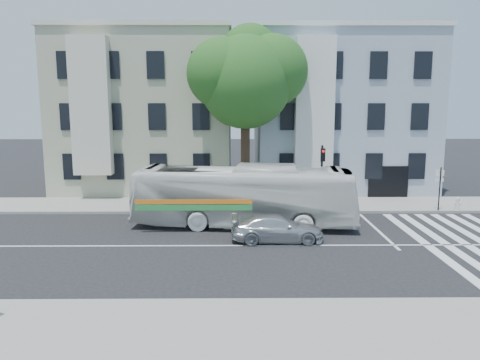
{
  "coord_description": "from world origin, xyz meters",
  "views": [
    {
      "loc": [
        -0.6,
        -20.09,
        6.36
      ],
      "look_at": [
        -0.37,
        3.42,
        2.4
      ],
      "focal_mm": 35.0,
      "sensor_mm": 36.0,
      "label": 1
    }
  ],
  "objects_px": {
    "traffic_signal": "(322,168)",
    "fire_hydrant": "(457,203)",
    "sedan": "(277,228)",
    "bus": "(244,196)"
  },
  "relations": [
    {
      "from": "sedan",
      "to": "fire_hydrant",
      "type": "relative_size",
      "value": 5.8
    },
    {
      "from": "bus",
      "to": "fire_hydrant",
      "type": "height_order",
      "value": "bus"
    },
    {
      "from": "bus",
      "to": "traffic_signal",
      "type": "bearing_deg",
      "value": -44.13
    },
    {
      "from": "bus",
      "to": "sedan",
      "type": "bearing_deg",
      "value": -145.02
    },
    {
      "from": "traffic_signal",
      "to": "fire_hydrant",
      "type": "height_order",
      "value": "traffic_signal"
    },
    {
      "from": "bus",
      "to": "fire_hydrant",
      "type": "relative_size",
      "value": 15.61
    },
    {
      "from": "traffic_signal",
      "to": "fire_hydrant",
      "type": "distance_m",
      "value": 8.05
    },
    {
      "from": "traffic_signal",
      "to": "fire_hydrant",
      "type": "relative_size",
      "value": 5.22
    },
    {
      "from": "fire_hydrant",
      "to": "bus",
      "type": "bearing_deg",
      "value": -166.59
    },
    {
      "from": "bus",
      "to": "traffic_signal",
      "type": "relative_size",
      "value": 2.99
    }
  ]
}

